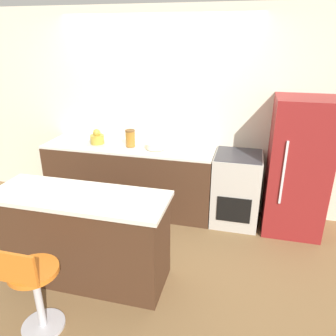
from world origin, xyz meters
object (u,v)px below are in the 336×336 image
stool_chair (34,288)px  mixing_bowl (156,146)px  kettle (97,138)px  oven_range (236,189)px  refrigerator (297,167)px

stool_chair → mixing_bowl: mixing_bowl is taller
kettle → mixing_bowl: size_ratio=0.77×
stool_chair → kettle: kettle is taller
oven_range → stool_chair: (-1.42, -2.13, -0.03)m
refrigerator → mixing_bowl: (-1.72, -0.01, 0.13)m
kettle → stool_chair: bearing=-78.5°
mixing_bowl → refrigerator: bearing=0.3°
kettle → oven_range: bearing=0.5°
oven_range → refrigerator: refrigerator is taller
stool_chair → mixing_bowl: (0.37, 2.11, 0.52)m
refrigerator → stool_chair: (-2.10, -2.12, -0.39)m
mixing_bowl → oven_range: bearing=0.9°
refrigerator → mixing_bowl: bearing=-179.7°
refrigerator → stool_chair: refrigerator is taller
oven_range → mixing_bowl: bearing=-179.1°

